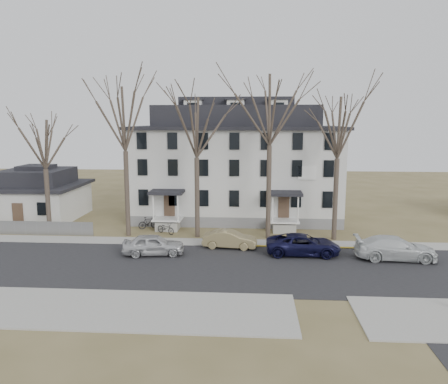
# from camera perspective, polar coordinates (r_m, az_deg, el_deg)

# --- Properties ---
(ground) EXTENTS (120.00, 120.00, 0.00)m
(ground) POSITION_cam_1_polar(r_m,az_deg,el_deg) (27.95, 4.32, -11.29)
(ground) COLOR olive
(ground) RESTS_ON ground
(main_road) EXTENTS (120.00, 10.00, 0.04)m
(main_road) POSITION_cam_1_polar(r_m,az_deg,el_deg) (29.83, 4.29, -9.94)
(main_road) COLOR #27272A
(main_road) RESTS_ON ground
(far_sidewalk) EXTENTS (120.00, 2.00, 0.08)m
(far_sidewalk) POSITION_cam_1_polar(r_m,az_deg,el_deg) (35.55, 4.22, -6.75)
(far_sidewalk) COLOR #A09F97
(far_sidewalk) RESTS_ON ground
(near_sidewalk_left) EXTENTS (20.00, 5.00, 0.08)m
(near_sidewalk_left) POSITION_cam_1_polar(r_m,az_deg,el_deg) (24.57, -15.25, -14.61)
(near_sidewalk_left) COLOR #A09F97
(near_sidewalk_left) RESTS_ON ground
(yellow_curb) EXTENTS (14.00, 0.25, 0.06)m
(yellow_curb) POSITION_cam_1_polar(r_m,az_deg,el_deg) (35.09, 12.49, -7.16)
(yellow_curb) COLOR gold
(yellow_curb) RESTS_ON ground
(boarding_house) EXTENTS (20.80, 12.36, 12.05)m
(boarding_house) POSITION_cam_1_polar(r_m,az_deg,el_deg) (44.37, 1.64, 3.58)
(boarding_house) COLOR slate
(boarding_house) RESTS_ON ground
(small_house) EXTENTS (8.70, 8.70, 5.00)m
(small_house) POSITION_cam_1_polar(r_m,az_deg,el_deg) (48.01, -23.08, -0.50)
(small_house) COLOR silver
(small_house) RESTS_ON ground
(fence) EXTENTS (14.00, 0.06, 1.20)m
(fence) POSITION_cam_1_polar(r_m,az_deg,el_deg) (42.38, -25.62, -5.01)
(fence) COLOR gray
(fence) RESTS_ON ground
(tree_far_left) EXTENTS (8.40, 8.40, 13.72)m
(tree_far_left) POSITION_cam_1_polar(r_m,az_deg,el_deg) (37.51, -12.91, 9.89)
(tree_far_left) COLOR #473B31
(tree_far_left) RESTS_ON ground
(tree_mid_left) EXTENTS (7.80, 7.80, 12.74)m
(tree_mid_left) POSITION_cam_1_polar(r_m,az_deg,el_deg) (36.26, -3.63, 8.96)
(tree_mid_left) COLOR #473B31
(tree_mid_left) RESTS_ON ground
(tree_center) EXTENTS (9.00, 9.00, 14.70)m
(tree_center) POSITION_cam_1_polar(r_m,az_deg,el_deg) (36.00, 6.04, 11.28)
(tree_center) COLOR #473B31
(tree_center) RESTS_ON ground
(tree_mid_right) EXTENTS (7.80, 7.80, 12.74)m
(tree_mid_right) POSITION_cam_1_polar(r_m,az_deg,el_deg) (36.60, 14.74, 8.68)
(tree_mid_right) COLOR #473B31
(tree_mid_right) RESTS_ON ground
(tree_bungalow) EXTENTS (6.60, 6.60, 10.78)m
(tree_bungalow) POSITION_cam_1_polar(r_m,az_deg,el_deg) (40.11, -22.47, 6.19)
(tree_bungalow) COLOR #473B31
(tree_bungalow) RESTS_ON ground
(car_silver) EXTENTS (4.71, 2.41, 1.53)m
(car_silver) POSITION_cam_1_polar(r_m,az_deg,el_deg) (32.74, -9.19, -6.86)
(car_silver) COLOR silver
(car_silver) RESTS_ON ground
(car_tan) EXTENTS (4.29, 1.85, 1.37)m
(car_tan) POSITION_cam_1_polar(r_m,az_deg,el_deg) (34.06, 0.74, -6.24)
(car_tan) COLOR #918154
(car_tan) RESTS_ON ground
(car_navy) EXTENTS (5.45, 2.55, 1.51)m
(car_navy) POSITION_cam_1_polar(r_m,az_deg,el_deg) (32.93, 10.29, -6.82)
(car_navy) COLOR black
(car_navy) RESTS_ON ground
(car_white) EXTENTS (5.72, 2.50, 1.64)m
(car_white) POSITION_cam_1_polar(r_m,az_deg,el_deg) (33.59, 21.47, -6.89)
(car_white) COLOR silver
(car_white) RESTS_ON ground
(bicycle_left) EXTENTS (1.97, 1.60, 1.01)m
(bicycle_left) POSITION_cam_1_polar(r_m,az_deg,el_deg) (38.54, -7.61, -4.75)
(bicycle_left) COLOR black
(bicycle_left) RESTS_ON ground
(bicycle_right) EXTENTS (1.89, 1.33, 1.12)m
(bicycle_right) POSITION_cam_1_polar(r_m,az_deg,el_deg) (40.49, -9.84, -4.04)
(bicycle_right) COLOR black
(bicycle_right) RESTS_ON ground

